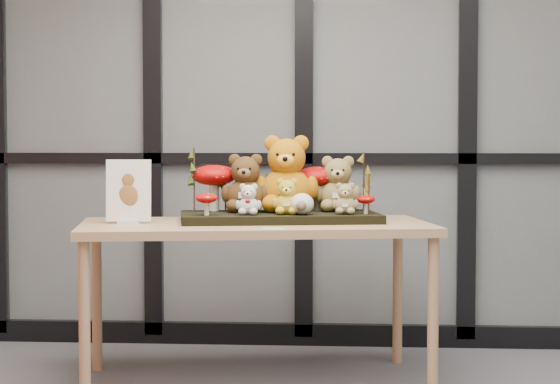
# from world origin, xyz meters

# --- Properties ---
(glass_partition) EXTENTS (4.90, 0.06, 2.78)m
(glass_partition) POSITION_xyz_m (-0.00, 2.47, 1.42)
(glass_partition) COLOR #2D383F
(glass_partition) RESTS_ON floor
(display_table) EXTENTS (1.75, 1.09, 0.76)m
(display_table) POSITION_xyz_m (-0.64, 1.56, 0.70)
(display_table) COLOR #A37A58
(display_table) RESTS_ON floor
(diorama_tray) EXTENTS (1.01, 0.63, 0.04)m
(diorama_tray) POSITION_xyz_m (-0.53, 1.64, 0.78)
(diorama_tray) COLOR black
(diorama_tray) RESTS_ON display_table
(bear_pooh_yellow) EXTENTS (0.36, 0.33, 0.41)m
(bear_pooh_yellow) POSITION_xyz_m (-0.50, 1.74, 1.01)
(bear_pooh_yellow) COLOR #BB6F09
(bear_pooh_yellow) RESTS_ON diorama_tray
(bear_brown_medium) EXTENTS (0.27, 0.25, 0.31)m
(bear_brown_medium) POSITION_xyz_m (-0.70, 1.70, 0.96)
(bear_brown_medium) COLOR #4A3015
(bear_brown_medium) RESTS_ON diorama_tray
(bear_tan_back) EXTENTS (0.26, 0.24, 0.30)m
(bear_tan_back) POSITION_xyz_m (-0.25, 1.78, 0.95)
(bear_tan_back) COLOR olive
(bear_tan_back) RESTS_ON diorama_tray
(bear_small_yellow) EXTENTS (0.16, 0.15, 0.19)m
(bear_small_yellow) POSITION_xyz_m (-0.49, 1.55, 0.90)
(bear_small_yellow) COLOR gold
(bear_small_yellow) RESTS_ON diorama_tray
(bear_white_bow) EXTENTS (0.14, 0.13, 0.16)m
(bear_white_bow) POSITION_xyz_m (-0.66, 1.51, 0.88)
(bear_white_bow) COLOR silver
(bear_white_bow) RESTS_ON diorama_tray
(bear_beige_small) EXTENTS (0.14, 0.13, 0.16)m
(bear_beige_small) POSITION_xyz_m (-0.21, 1.58, 0.89)
(bear_beige_small) COLOR #998352
(bear_beige_small) RESTS_ON diorama_tray
(plush_cream_hedgehog) EXTENTS (0.10, 0.09, 0.11)m
(plush_cream_hedgehog) POSITION_xyz_m (-0.41, 1.53, 0.86)
(plush_cream_hedgehog) COLOR beige
(plush_cream_hedgehog) RESTS_ON diorama_tray
(mushroom_back_left) EXTENTS (0.23, 0.23, 0.25)m
(mushroom_back_left) POSITION_xyz_m (-0.86, 1.75, 0.93)
(mushroom_back_left) COLOR #9C0605
(mushroom_back_left) RESTS_ON diorama_tray
(mushroom_back_right) EXTENTS (0.21, 0.21, 0.24)m
(mushroom_back_right) POSITION_xyz_m (-0.36, 1.82, 0.92)
(mushroom_back_right) COLOR #9C0605
(mushroom_back_right) RESTS_ON diorama_tray
(mushroom_front_left) EXTENTS (0.10, 0.10, 0.11)m
(mushroom_front_left) POSITION_xyz_m (-0.85, 1.46, 0.86)
(mushroom_front_left) COLOR #9C0605
(mushroom_front_left) RESTS_ON diorama_tray
(mushroom_front_right) EXTENTS (0.09, 0.09, 0.10)m
(mushroom_front_right) POSITION_xyz_m (-0.12, 1.61, 0.85)
(mushroom_front_right) COLOR #9C0605
(mushroom_front_right) RESTS_ON diorama_tray
(sprig_green_far_left) EXTENTS (0.05, 0.05, 0.31)m
(sprig_green_far_left) POSITION_xyz_m (-0.95, 1.69, 0.96)
(sprig_green_far_left) COLOR #1D360C
(sprig_green_far_left) RESTS_ON diorama_tray
(sprig_green_mid_left) EXTENTS (0.05, 0.05, 0.20)m
(sprig_green_mid_left) POSITION_xyz_m (-0.80, 1.76, 0.91)
(sprig_green_mid_left) COLOR #1D360C
(sprig_green_mid_left) RESTS_ON diorama_tray
(sprig_dry_far_right) EXTENTS (0.05, 0.05, 0.29)m
(sprig_dry_far_right) POSITION_xyz_m (-0.12, 1.81, 0.95)
(sprig_dry_far_right) COLOR brown
(sprig_dry_far_right) RESTS_ON diorama_tray
(sprig_dry_mid_right) EXTENTS (0.05, 0.05, 0.19)m
(sprig_dry_mid_right) POSITION_xyz_m (-0.10, 1.69, 0.90)
(sprig_dry_mid_right) COLOR brown
(sprig_dry_mid_right) RESTS_ON diorama_tray
(sprig_green_centre) EXTENTS (0.05, 0.05, 0.18)m
(sprig_green_centre) POSITION_xyz_m (-0.60, 1.81, 0.89)
(sprig_green_centre) COLOR #1D360C
(sprig_green_centre) RESTS_ON diorama_tray
(sign_holder) EXTENTS (0.21, 0.07, 0.30)m
(sign_holder) POSITION_xyz_m (-1.22, 1.47, 0.90)
(sign_holder) COLOR silver
(sign_holder) RESTS_ON display_table
(label_card) EXTENTS (0.09, 0.03, 0.00)m
(label_card) POSITION_xyz_m (-0.53, 1.24, 0.77)
(label_card) COLOR white
(label_card) RESTS_ON display_table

